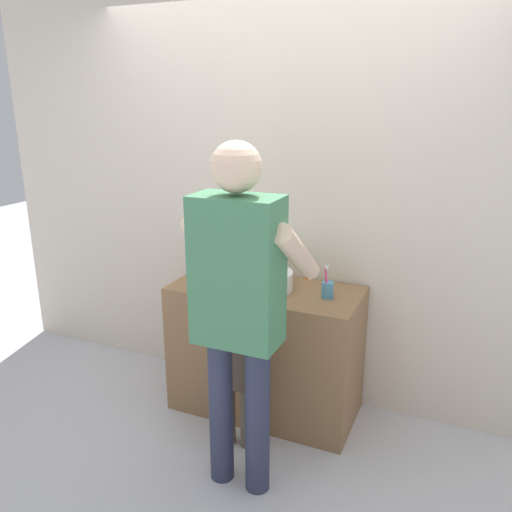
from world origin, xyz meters
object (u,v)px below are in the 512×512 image
toothbrush_cup (327,289)px  child_toddler (238,367)px  adult_parent (239,293)px  soap_bottle (218,267)px

toothbrush_cup → child_toddler: 0.67m
toothbrush_cup → adult_parent: 0.72m
child_toddler → adult_parent: adult_parent is taller
toothbrush_cup → adult_parent: (-0.25, -0.65, 0.17)m
soap_bottle → child_toddler: (0.36, -0.46, -0.40)m
toothbrush_cup → child_toddler: toothbrush_cup is taller
adult_parent → toothbrush_cup: bearing=69.4°
toothbrush_cup → soap_bottle: toothbrush_cup is taller
toothbrush_cup → adult_parent: size_ratio=0.12×
toothbrush_cup → soap_bottle: (-0.75, 0.07, 0.01)m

